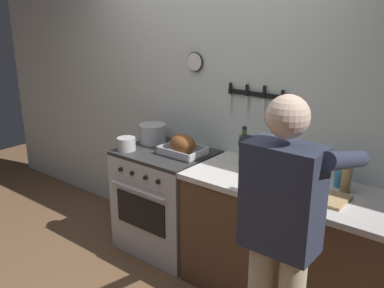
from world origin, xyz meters
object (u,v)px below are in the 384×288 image
bottle_dish_soap (340,174)px  bottle_olive_oil (244,149)px  bottle_cooking_oil (287,165)px  stock_pot (152,133)px  roasting_pan (183,146)px  person_cook (282,230)px  cutting_board (318,196)px  saucepan (126,144)px  stove (166,200)px  bottle_vinegar (346,178)px  bottle_soy_sauce (287,167)px

bottle_dish_soap → bottle_olive_oil: bottle_olive_oil is taller
bottle_cooking_oil → stock_pot: bearing=176.7°
roasting_pan → person_cook: bearing=-29.4°
person_cook → roasting_pan: bearing=60.9°
cutting_board → bottle_cooking_oil: (-0.27, 0.11, 0.11)m
stock_pot → bottle_cooking_oil: (1.34, -0.08, 0.04)m
person_cook → bottle_cooking_oil: person_cook is taller
bottle_cooking_oil → bottle_olive_oil: 0.42m
person_cook → cutting_board: (-0.06, 0.61, -0.04)m
person_cook → saucepan: bearing=73.9°
cutting_board → bottle_cooking_oil: 0.31m
saucepan → cutting_board: (1.63, 0.11, -0.04)m
stove → roasting_pan: size_ratio=2.56×
saucepan → bottle_olive_oil: 1.01m
saucepan → bottle_vinegar: bearing=9.8°
person_cook → roasting_pan: 1.44m
saucepan → bottle_dish_soap: 1.72m
stove → person_cook: bearing=-25.7°
person_cook → bottle_vinegar: size_ratio=7.20×
bottle_cooking_oil → cutting_board: bearing=-21.8°
stock_pot → bottle_soy_sauce: size_ratio=1.32×
stock_pot → bottle_soy_sauce: bottle_soy_sauce is taller
person_cook → bottle_cooking_oil: 0.80m
stock_pot → bottle_olive_oil: bottle_olive_oil is taller
saucepan → bottle_cooking_oil: bearing=9.3°
bottle_soy_sauce → bottle_olive_oil: 0.38m
stove → bottle_soy_sauce: size_ratio=4.98×
bottle_vinegar → bottle_cooking_oil: bottle_cooking_oil is taller
bottle_vinegar → bottle_cooking_oil: (-0.38, -0.08, 0.02)m
person_cook → bottle_vinegar: 0.80m
bottle_soy_sauce → saucepan: bearing=-167.3°
stock_pot → saucepan: bearing=-93.2°
stock_pot → bottle_dish_soap: 1.66m
roasting_pan → bottle_vinegar: (1.30, 0.09, 0.02)m
roasting_pan → stock_pot: (-0.43, 0.09, 0.01)m
stock_pot → bottle_dish_soap: (1.66, 0.06, 0.01)m
roasting_pan → bottle_soy_sauce: 0.89m
stock_pot → bottle_cooking_oil: bearing=-3.3°
stove → saucepan: (-0.27, -0.19, 0.50)m
stock_pot → cutting_board: (1.62, -0.19, -0.07)m
bottle_soy_sauce → bottle_dish_soap: bottle_dish_soap is taller
stock_pot → bottle_dish_soap: bearing=2.1°
cutting_board → saucepan: bearing=-176.0°
cutting_board → bottle_vinegar: 0.23m
bottle_vinegar → bottle_cooking_oil: 0.39m
roasting_pan → saucepan: (-0.44, -0.21, -0.02)m
stock_pot → bottle_olive_oil: size_ratio=0.80×
bottle_dish_soap → bottle_cooking_oil: (-0.32, -0.14, 0.03)m
person_cook → roasting_pan: person_cook is taller
bottle_soy_sauce → person_cook: bearing=-65.1°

